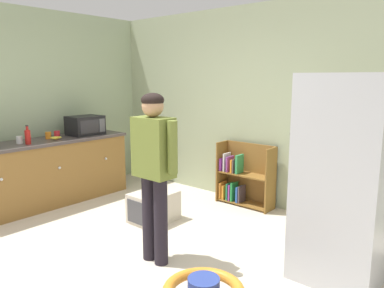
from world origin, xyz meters
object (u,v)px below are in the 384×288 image
(orange_cup, at_px, (48,135))
(white_cup, at_px, (20,140))
(pet_carrier, at_px, (154,207))
(microwave, at_px, (85,125))
(ketchup_bottle, at_px, (28,137))
(banana_bunch, at_px, (56,138))
(red_cup, at_px, (57,134))
(refrigerator, at_px, (344,179))
(kitchen_counter, at_px, (48,172))
(standing_person, at_px, (154,163))
(bookshelf, at_px, (243,178))

(orange_cup, bearing_deg, white_cup, -80.95)
(pet_carrier, xyz_separation_m, microwave, (-1.58, 0.14, 0.86))
(ketchup_bottle, relative_size, white_cup, 2.59)
(pet_carrier, distance_m, orange_cup, 1.87)
(banana_bunch, bearing_deg, red_cup, 147.50)
(microwave, bearing_deg, refrigerator, 0.35)
(kitchen_counter, xyz_separation_m, standing_person, (2.34, -0.20, 0.51))
(standing_person, height_order, microwave, standing_person)
(ketchup_bottle, xyz_separation_m, white_cup, (-0.14, -0.05, -0.05))
(red_cup, relative_size, white_cup, 1.00)
(standing_person, bearing_deg, refrigerator, 30.92)
(kitchen_counter, height_order, ketchup_bottle, ketchup_bottle)
(standing_person, height_order, ketchup_bottle, standing_person)
(standing_person, xyz_separation_m, red_cup, (-2.40, 0.41, -0.02))
(kitchen_counter, distance_m, orange_cup, 0.51)
(banana_bunch, xyz_separation_m, ketchup_bottle, (0.03, -0.41, 0.07))
(pet_carrier, distance_m, ketchup_bottle, 1.85)
(banana_bunch, xyz_separation_m, white_cup, (-0.10, -0.46, 0.02))
(kitchen_counter, relative_size, refrigerator, 1.28)
(orange_cup, height_order, white_cup, same)
(pet_carrier, distance_m, banana_bunch, 1.70)
(microwave, bearing_deg, orange_cup, -97.36)
(kitchen_counter, bearing_deg, refrigerator, 9.84)
(kitchen_counter, relative_size, orange_cup, 24.04)
(bookshelf, height_order, microwave, microwave)
(kitchen_counter, relative_size, red_cup, 24.04)
(microwave, xyz_separation_m, white_cup, (-0.00, -0.99, -0.09))
(pet_carrier, xyz_separation_m, ketchup_bottle, (-1.45, -0.80, 0.82))
(standing_person, relative_size, ketchup_bottle, 6.54)
(refrigerator, relative_size, white_cup, 18.74)
(refrigerator, xyz_separation_m, bookshelf, (-1.70, 1.09, -0.52))
(bookshelf, height_order, ketchup_bottle, ketchup_bottle)
(ketchup_bottle, relative_size, red_cup, 2.59)
(refrigerator, height_order, red_cup, refrigerator)
(kitchen_counter, xyz_separation_m, red_cup, (-0.06, 0.21, 0.50))
(red_cup, distance_m, orange_cup, 0.13)
(kitchen_counter, bearing_deg, standing_person, -4.99)
(pet_carrier, bearing_deg, refrigerator, 4.20)
(bookshelf, xyz_separation_m, pet_carrier, (-0.48, -1.25, -0.19))
(kitchen_counter, distance_m, bookshelf, 2.71)
(standing_person, bearing_deg, white_cup, -176.26)
(white_cup, bearing_deg, banana_bunch, 77.55)
(pet_carrier, xyz_separation_m, red_cup, (-1.65, -0.29, 0.77))
(ketchup_bottle, bearing_deg, microwave, 98.03)
(kitchen_counter, height_order, bookshelf, kitchen_counter)
(banana_bunch, distance_m, white_cup, 0.47)
(banana_bunch, bearing_deg, standing_person, -7.77)
(kitchen_counter, distance_m, pet_carrier, 1.68)
(ketchup_bottle, bearing_deg, orange_cup, 117.76)
(orange_cup, bearing_deg, microwave, 82.64)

